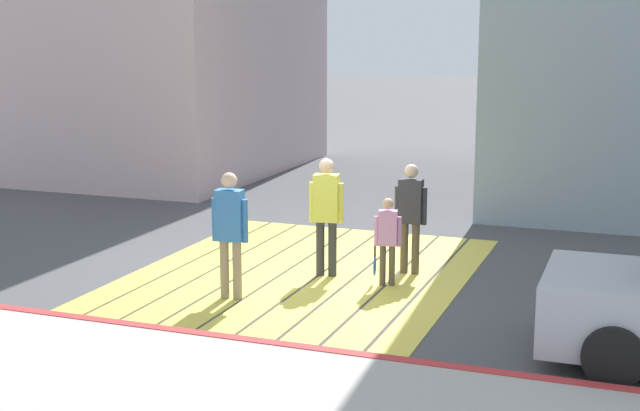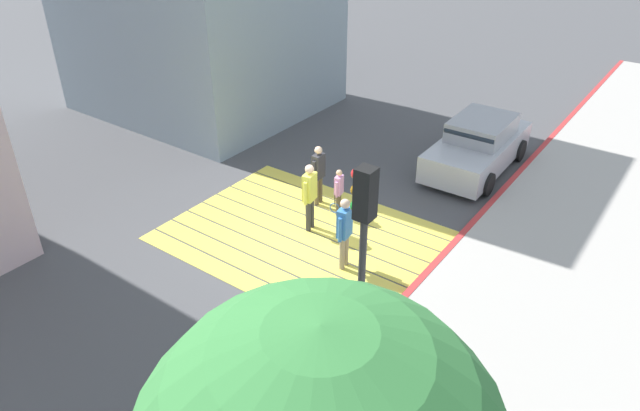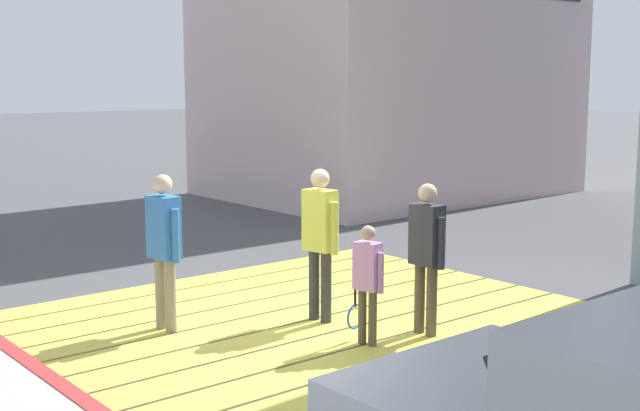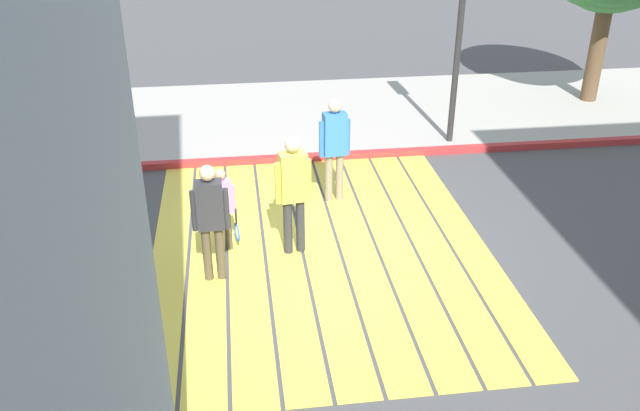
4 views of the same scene
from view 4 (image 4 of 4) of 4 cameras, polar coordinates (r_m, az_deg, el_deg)
The scene contains 8 objects.
ground_plane at distance 9.96m, azimuth 0.04°, elevation -3.66°, with size 120.00×120.00×0.00m, color #4C4C4F.
crosswalk_stripes at distance 9.96m, azimuth 0.04°, elevation -3.63°, with size 6.40×4.90×0.01m.
sidewalk_west at distance 14.99m, azimuth -2.85°, elevation 7.55°, with size 4.80×40.00×0.12m, color #ADA8A0.
curb_painted at distance 12.81m, azimuth -1.91°, elevation 4.05°, with size 0.16×40.00×0.13m, color #BC3333.
pedestrian_adult_lead at distance 8.89m, azimuth -9.26°, elevation -0.81°, with size 0.23×0.50×1.70m.
pedestrian_adult_trailing at distance 10.92m, azimuth 1.24°, elevation 5.32°, with size 0.27×0.52×1.78m.
pedestrian_adult_side at distance 9.39m, azimuth -2.27°, elevation 1.57°, with size 0.29×0.52×1.80m.
pedestrian_child_with_racket at distance 9.67m, azimuth -8.25°, elevation -0.01°, with size 0.28×0.42×1.30m.
Camera 4 is at (8.46, -1.14, 5.13)m, focal length 37.75 mm.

